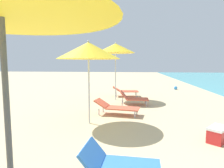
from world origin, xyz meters
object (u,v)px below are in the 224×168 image
Objects in this scene: beach_ball at (176,88)px; lounger_farthest_inland at (133,98)px; lounger_nearest_shoreside at (119,165)px; lounger_second_shoreside at (116,107)px; lounger_farthest_shoreside at (125,91)px; umbrella_farthest at (116,48)px; cooler_box at (218,134)px; umbrella_second at (88,51)px.

lounger_farthest_inland is at bearing -119.09° from beach_ball.
lounger_nearest_shoreside is 0.74× the size of lounger_second_shoreside.
lounger_farthest_shoreside is (0.14, 3.89, 0.03)m from lounger_second_shoreside.
lounger_farthest_shoreside is at bearing 66.79° from umbrella_farthest.
umbrella_second is at bearing 162.85° from cooler_box.
umbrella_farthest is (-0.70, 6.72, 2.30)m from lounger_nearest_shoreside.
umbrella_farthest reaches higher than lounger_nearest_shoreside.
lounger_farthest_inland is 6.12m from beach_ball.
beach_ball is (3.18, 10.97, -0.16)m from lounger_nearest_shoreside.
umbrella_farthest reaches higher than cooler_box.
lounger_second_shoreside is at bearing -98.17° from lounger_farthest_shoreside.
umbrella_second is 3.99m from cooler_box.
lounger_nearest_shoreside is 0.98× the size of lounger_farthest_inland.
lounger_second_shoreside is 2.54× the size of cooler_box.
umbrella_second reaches higher than lounger_farthest_shoreside.
umbrella_farthest reaches higher than lounger_second_shoreside.
cooler_box is (2.56, -2.08, -0.11)m from lounger_second_shoreside.
lounger_farthest_inland is (0.46, -2.14, -0.02)m from lounger_farthest_shoreside.
umbrella_farthest is 2.68m from lounger_farthest_inland.
lounger_farthest_inland is (0.21, 5.62, 0.02)m from lounger_nearest_shoreside.
lounger_farthest_shoreside is 6.44m from cooler_box.
lounger_farthest_inland is 1.92× the size of cooler_box.
cooler_box is at bearing -96.29° from beach_ball.
umbrella_farthest is 6.25m from beach_ball.
cooler_box is (-1.01, -9.18, 0.06)m from beach_ball.
beach_ball is at bearing 83.71° from cooler_box.
umbrella_second is at bearing -106.14° from lounger_farthest_shoreside.
umbrella_second is 5.37m from lounger_farthest_shoreside.
cooler_box is at bearing -63.63° from lounger_farthest_inland.
cooler_box is at bearing 42.63° from lounger_nearest_shoreside.
lounger_nearest_shoreside is 3.88m from lounger_second_shoreside.
beach_ball is (3.43, 3.21, -0.20)m from lounger_farthest_shoreside.
lounger_farthest_shoreside is at bearing -136.92° from beach_ball.
lounger_nearest_shoreside is 3.58m from umbrella_second.
umbrella_farthest is at bearing 105.25° from lounger_second_shoreside.
lounger_second_shoreside is 1.12× the size of lounger_farthest_shoreside.
beach_ball is at bearing 62.20° from umbrella_second.
lounger_farthest_inland is at bearing 91.04° from lounger_nearest_shoreside.
umbrella_farthest is (-0.31, 2.86, 2.29)m from lounger_second_shoreside.
beach_ball is at bearing 47.61° from umbrella_farthest.
umbrella_farthest is 2.33× the size of lounger_farthest_inland.
lounger_farthest_shoreside is 2.18m from lounger_farthest_inland.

